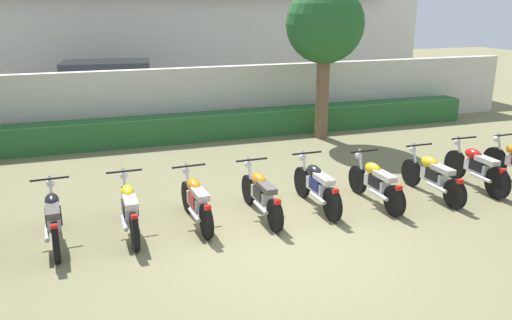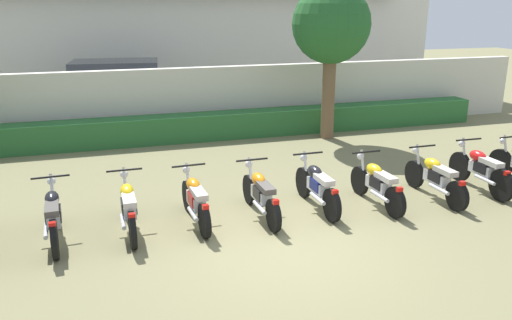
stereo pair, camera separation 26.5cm
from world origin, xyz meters
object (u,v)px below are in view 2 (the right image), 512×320
motorcycle_in_row_8 (435,177)px  motorcycle_in_row_7 (377,183)px  motorcycle_in_row_3 (128,207)px  motorcycle_in_row_2 (53,215)px  motorcycle_in_row_6 (317,186)px  motorcycle_in_row_5 (261,194)px  motorcycle_in_row_4 (195,200)px  motorcycle_in_row_9 (481,169)px  tree_far_side (331,26)px  parked_car (121,90)px

motorcycle_in_row_8 → motorcycle_in_row_7: bearing=89.1°
motorcycle_in_row_3 → motorcycle_in_row_8: motorcycle_in_row_3 is taller
motorcycle_in_row_2 → motorcycle_in_row_6: (4.56, 0.05, -0.00)m
motorcycle_in_row_5 → motorcycle_in_row_6: 1.11m
motorcycle_in_row_4 → motorcycle_in_row_6: 2.27m
motorcycle_in_row_5 → motorcycle_in_row_9: motorcycle_in_row_9 is taller
tree_far_side → motorcycle_in_row_5: size_ratio=2.20×
motorcycle_in_row_7 → motorcycle_in_row_4: bearing=85.4°
tree_far_side → motorcycle_in_row_5: 6.54m
motorcycle_in_row_7 → motorcycle_in_row_8: 1.27m
motorcycle_in_row_2 → motorcycle_in_row_9: bearing=-93.2°
motorcycle_in_row_7 → motorcycle_in_row_8: motorcycle_in_row_7 is taller
motorcycle_in_row_2 → motorcycle_in_row_8: 6.97m
motorcycle_in_row_6 → motorcycle_in_row_9: bearing=-91.8°
parked_car → tree_far_side: size_ratio=1.12×
motorcycle_in_row_3 → motorcycle_in_row_4: bearing=-89.8°
tree_far_side → motorcycle_in_row_6: (-2.39, -4.80, -2.62)m
motorcycle_in_row_6 → motorcycle_in_row_2: bearing=89.9°
parked_car → motorcycle_in_row_4: bearing=-78.7°
motorcycle_in_row_7 → motorcycle_in_row_2: bearing=86.9°
motorcycle_in_row_2 → motorcycle_in_row_3: bearing=-92.1°
motorcycle_in_row_5 → motorcycle_in_row_9: (4.67, -0.01, 0.02)m
motorcycle_in_row_4 → motorcycle_in_row_8: motorcycle_in_row_4 is taller
parked_car → motorcycle_in_row_6: (2.98, -9.10, -0.49)m
tree_far_side → motorcycle_in_row_9: bearing=-76.5°
parked_car → motorcycle_in_row_2: parked_car is taller
motorcycle_in_row_9 → motorcycle_in_row_8: bearing=97.0°
parked_car → motorcycle_in_row_3: (-0.42, -9.13, -0.49)m
motorcycle_in_row_4 → motorcycle_in_row_8: bearing=-95.1°
parked_car → motorcycle_in_row_8: (5.38, -9.29, -0.50)m
motorcycle_in_row_5 → motorcycle_in_row_7: motorcycle_in_row_7 is taller
motorcycle_in_row_3 → motorcycle_in_row_5: 2.28m
motorcycle_in_row_4 → tree_far_side: bearing=-47.1°
motorcycle_in_row_2 → motorcycle_in_row_5: size_ratio=0.99×
tree_far_side → parked_car: bearing=141.3°
motorcycle_in_row_7 → motorcycle_in_row_6: bearing=79.1°
motorcycle_in_row_5 → motorcycle_in_row_3: bearing=88.0°
motorcycle_in_row_9 → motorcycle_in_row_3: bearing=90.7°
motorcycle_in_row_3 → motorcycle_in_row_5: motorcycle_in_row_3 is taller
motorcycle_in_row_2 → motorcycle_in_row_6: motorcycle_in_row_2 is taller
motorcycle_in_row_5 → tree_far_side: bearing=-37.1°
motorcycle_in_row_4 → motorcycle_in_row_8: (4.68, -0.17, -0.00)m
motorcycle_in_row_8 → motorcycle_in_row_3: bearing=87.7°
tree_far_side → motorcycle_in_row_7: (-1.25, -4.98, -2.63)m
motorcycle_in_row_2 → motorcycle_in_row_3: 1.16m
motorcycle_in_row_2 → motorcycle_in_row_6: size_ratio=1.00×
motorcycle_in_row_4 → motorcycle_in_row_8: 4.68m
motorcycle_in_row_2 → motorcycle_in_row_9: (8.11, -0.01, 0.01)m
motorcycle_in_row_3 → motorcycle_in_row_6: (3.40, 0.03, -0.00)m
motorcycle_in_row_3 → motorcycle_in_row_6: bearing=-90.2°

